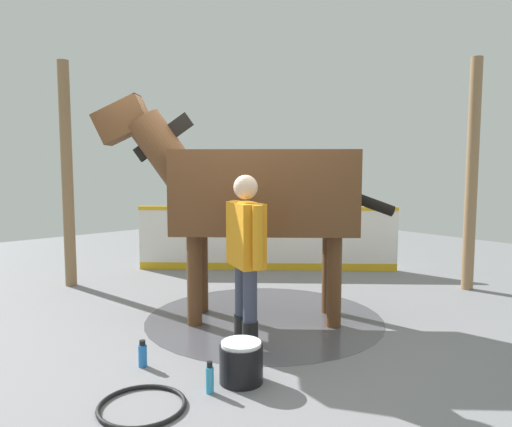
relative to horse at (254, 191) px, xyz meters
name	(u,v)px	position (x,y,z in m)	size (l,w,h in m)	color
ground_plane	(245,330)	(-0.31, -0.21, -1.46)	(16.00, 16.00, 0.02)	gray
wet_patch	(264,318)	(0.09, -0.08, -1.45)	(2.68, 2.68, 0.00)	#4C4C54
barrier_wall	(267,241)	(1.82, 1.79, -0.97)	(3.18, 2.96, 1.06)	white
roof_post_near	(67,175)	(-1.03, 2.87, 0.14)	(0.16, 0.16, 3.19)	olive
roof_post_far	(472,176)	(3.12, -0.97, 0.14)	(0.16, 0.16, 3.19)	olive
horse	(254,191)	(0.00, 0.00, 0.00)	(2.58, 2.41, 2.51)	brown
handler	(246,252)	(-0.71, -0.72, -0.50)	(0.36, 0.64, 1.65)	black
wash_bucket	(241,362)	(-1.13, -1.17, -1.29)	(0.35, 0.35, 0.33)	black
bottle_shampoo	(210,379)	(-1.43, -1.16, -1.34)	(0.06, 0.06, 0.25)	#3399CC
bottle_spray	(143,355)	(-1.59, -0.38, -1.35)	(0.07, 0.07, 0.23)	blue
hose_coil	(142,406)	(-1.94, -1.03, -1.44)	(0.64, 0.64, 0.03)	black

